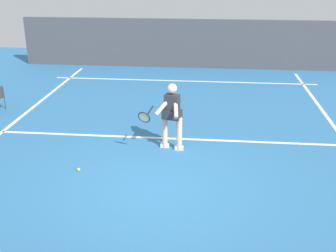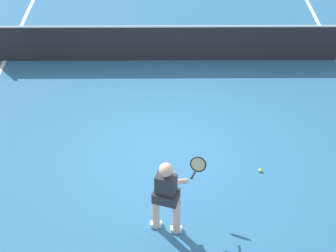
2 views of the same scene
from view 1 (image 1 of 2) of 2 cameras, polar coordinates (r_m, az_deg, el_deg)
The scene contains 6 objects.
ground_plane at distance 8.10m, azimuth -1.67°, elevation -8.34°, with size 26.72×26.72×0.00m, color teal.
court_back_wall at distance 17.24m, azimuth 2.66°, elevation 11.18°, with size 13.51×0.24×1.94m, color #47474C.
baseline_marking at distance 15.31m, azimuth 2.11°, elevation 6.17°, with size 9.51×0.10×0.01m, color white.
service_line_marking at distance 10.23m, azimuth 0.07°, elevation -1.69°, with size 8.51×0.10×0.01m, color white.
tennis_player at distance 9.36m, azimuth 0.44°, elevation 1.61°, with size 0.97×0.88×1.55m.
tennis_ball_near at distance 8.86m, azimuth -12.11°, elevation -5.83°, with size 0.07×0.07×0.07m, color #D1E533.
Camera 1 is at (-0.95, 6.97, 4.01)m, focal length 44.66 mm.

